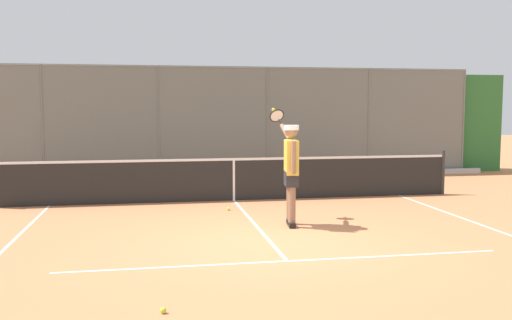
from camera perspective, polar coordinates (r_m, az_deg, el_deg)
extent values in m
plane|color=#C67A4C|center=(8.89, 1.54, -8.37)|extent=(60.00, 60.00, 0.00)
cube|color=white|center=(7.88, 3.18, -10.15)|extent=(6.23, 0.05, 0.01)
cube|color=white|center=(10.33, -0.20, -6.40)|extent=(0.05, 5.15, 0.01)
cylinder|color=slate|center=(19.29, 20.20, 3.69)|extent=(0.07, 0.07, 3.30)
cylinder|color=slate|center=(17.88, 11.29, 3.81)|extent=(0.07, 0.07, 3.30)
cylinder|color=slate|center=(16.95, 1.14, 3.83)|extent=(0.07, 0.07, 3.30)
cylinder|color=slate|center=(16.61, -9.79, 3.72)|extent=(0.07, 0.07, 3.30)
cylinder|color=slate|center=(16.88, -20.76, 3.47)|extent=(0.07, 0.07, 3.30)
cylinder|color=slate|center=(16.74, -4.31, 9.31)|extent=(16.04, 0.05, 0.05)
cube|color=slate|center=(16.71, -4.27, 3.79)|extent=(16.04, 0.02, 3.30)
cube|color=#2D6B33|center=(17.36, -4.50, 3.59)|extent=(19.04, 0.90, 3.15)
cube|color=silver|center=(16.65, -4.16, -1.66)|extent=(17.04, 0.18, 0.15)
cylinder|color=#2D2D2D|center=(14.39, 18.35, -1.18)|extent=(0.09, 0.09, 1.07)
cube|color=black|center=(12.76, -2.26, -2.08)|extent=(10.15, 0.02, 0.91)
cube|color=white|center=(12.71, -2.27, 0.06)|extent=(10.15, 0.04, 0.05)
cube|color=white|center=(12.76, -2.26, -2.08)|extent=(0.05, 0.04, 0.91)
cube|color=black|center=(10.01, 3.64, -6.54)|extent=(0.14, 0.27, 0.09)
cylinder|color=#8C664C|center=(9.93, 3.65, -3.92)|extent=(0.13, 0.13, 0.84)
cube|color=black|center=(10.29, 3.45, -6.22)|extent=(0.14, 0.27, 0.09)
cylinder|color=#8C664C|center=(10.21, 3.46, -3.67)|extent=(0.13, 0.13, 0.84)
cube|color=#28282D|center=(10.02, 3.57, -1.89)|extent=(0.27, 0.46, 0.26)
cube|color=gold|center=(9.98, 3.58, 0.29)|extent=(0.27, 0.54, 0.60)
cylinder|color=#8C664C|center=(9.67, 3.80, 0.27)|extent=(0.08, 0.08, 0.56)
cylinder|color=#8C664C|center=(10.42, 3.01, 2.83)|extent=(0.15, 0.41, 0.31)
sphere|color=#8C664C|center=(9.95, 3.60, 2.92)|extent=(0.23, 0.23, 0.23)
cylinder|color=white|center=(9.95, 3.60, 3.29)|extent=(0.30, 0.30, 0.09)
cube|color=white|center=(10.07, 3.51, 3.12)|extent=(0.22, 0.23, 0.02)
cylinder|color=black|center=(10.65, 2.49, 3.80)|extent=(0.06, 0.17, 0.13)
torus|color=black|center=(10.82, 2.12, 4.49)|extent=(0.32, 0.23, 0.26)
cylinder|color=silver|center=(10.82, 2.12, 4.49)|extent=(0.27, 0.18, 0.21)
sphere|color=#CCDB33|center=(10.99, 1.77, 5.12)|extent=(0.07, 0.07, 0.07)
sphere|color=#C1D138|center=(6.06, -9.35, -14.75)|extent=(0.07, 0.07, 0.07)
sphere|color=#CCDB33|center=(11.59, -2.80, -4.95)|extent=(0.07, 0.07, 0.07)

